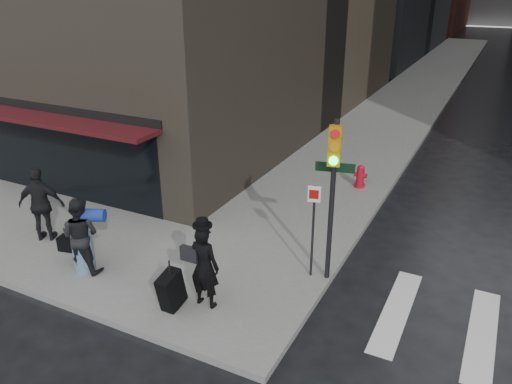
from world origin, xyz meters
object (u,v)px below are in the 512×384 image
man_greycoat (42,205)px  traffic_light (331,181)px  man_jeans (81,235)px  fire_hydrant (360,177)px  man_overcoat (197,270)px

man_greycoat → traffic_light: size_ratio=0.53×
man_jeans → fire_hydrant: 8.58m
fire_hydrant → man_overcoat: bearing=-98.8°
traffic_light → fire_hydrant: traffic_light is taller
fire_hydrant → man_greycoat: bearing=-131.5°
man_greycoat → traffic_light: 7.10m
fire_hydrant → traffic_light: bearing=-81.8°
man_jeans → man_greycoat: (-1.91, 0.66, 0.06)m
man_greycoat → traffic_light: (6.83, 1.42, 1.35)m
man_overcoat → fire_hydrant: bearing=-98.7°
man_greycoat → traffic_light: traffic_light is taller
traffic_light → fire_hydrant: (-0.79, 5.42, -1.97)m
man_overcoat → traffic_light: bearing=-133.6°
man_overcoat → fire_hydrant: 7.55m
man_greycoat → man_overcoat: bearing=146.6°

